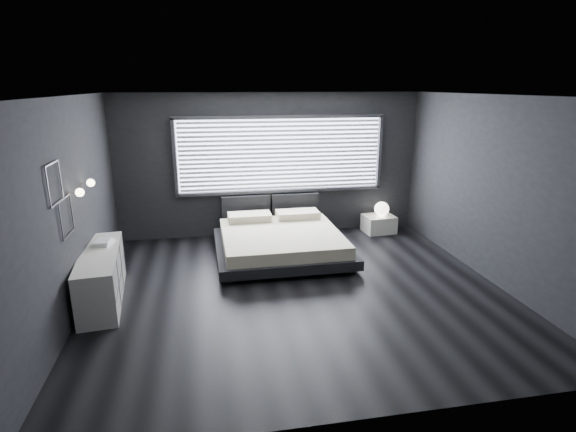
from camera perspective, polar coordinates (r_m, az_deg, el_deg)
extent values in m
plane|color=black|center=(6.78, 1.31, -9.33)|extent=(6.00, 6.00, 0.00)
plane|color=silver|center=(6.11, 1.49, 15.06)|extent=(6.00, 6.00, 0.00)
cube|color=black|center=(8.95, -2.20, 6.45)|extent=(6.00, 0.04, 2.80)
cube|color=black|center=(3.79, 9.95, -7.85)|extent=(6.00, 0.04, 2.80)
cube|color=black|center=(6.42, -25.86, 0.82)|extent=(0.04, 5.50, 2.80)
cube|color=black|center=(7.49, 24.51, 3.03)|extent=(0.04, 5.50, 2.80)
cube|color=white|center=(8.93, -0.92, 7.80)|extent=(4.00, 0.02, 1.38)
cube|color=#47474C|center=(8.80, -14.21, 7.18)|extent=(0.06, 0.08, 1.48)
cube|color=#47474C|center=(9.45, 11.53, 7.95)|extent=(0.06, 0.08, 1.48)
cube|color=#47474C|center=(8.82, -0.91, 12.47)|extent=(4.14, 0.08, 0.06)
cube|color=#47474C|center=(9.04, -0.87, 3.19)|extent=(4.14, 0.08, 0.06)
cube|color=silver|center=(8.87, -0.85, 7.75)|extent=(3.94, 0.03, 1.32)
cube|color=black|center=(8.97, -5.36, 0.97)|extent=(0.96, 0.16, 0.52)
cube|color=black|center=(9.10, 0.92, 1.28)|extent=(0.96, 0.16, 0.52)
cylinder|color=silver|center=(6.40, -25.54, 2.69)|extent=(0.10, 0.02, 0.02)
sphere|color=#FFE5B7|center=(6.39, -24.93, 2.73)|extent=(0.11, 0.11, 0.11)
cylinder|color=silver|center=(6.97, -24.33, 3.84)|extent=(0.10, 0.02, 0.02)
sphere|color=#FFE5B7|center=(6.96, -23.77, 3.88)|extent=(0.11, 0.11, 0.11)
cube|color=#47474C|center=(5.76, -27.83, 5.92)|extent=(0.01, 0.46, 0.02)
cube|color=#47474C|center=(5.85, -27.23, 1.49)|extent=(0.01, 0.46, 0.02)
cube|color=#47474C|center=(6.01, -26.92, 4.16)|extent=(0.01, 0.02, 0.46)
cube|color=#47474C|center=(5.58, -28.18, 3.17)|extent=(0.01, 0.02, 0.46)
cube|color=#47474C|center=(6.08, -26.58, 2.00)|extent=(0.01, 0.46, 0.02)
cube|color=#47474C|center=(6.20, -26.04, -2.12)|extent=(0.01, 0.46, 0.02)
cube|color=#47474C|center=(6.35, -25.78, 0.50)|extent=(0.01, 0.02, 0.46)
cube|color=#47474C|center=(5.92, -26.88, -0.70)|extent=(0.01, 0.02, 0.46)
cube|color=black|center=(7.09, -7.52, -7.91)|extent=(0.13, 0.13, 0.08)
cube|color=black|center=(7.44, 7.90, -6.71)|extent=(0.13, 0.13, 0.08)
cube|color=black|center=(8.72, -8.28, -3.21)|extent=(0.13, 0.13, 0.08)
cube|color=black|center=(9.01, 4.33, -2.43)|extent=(0.13, 0.13, 0.08)
cube|color=black|center=(7.96, -0.86, -4.03)|extent=(2.31, 2.20, 0.17)
cube|color=beige|center=(7.89, -0.87, -2.76)|extent=(2.05, 2.05, 0.21)
cube|color=beige|center=(8.54, -4.91, -0.12)|extent=(0.81, 0.44, 0.13)
cube|color=beige|center=(8.68, 1.22, 0.22)|extent=(0.81, 0.44, 0.13)
cube|color=white|center=(9.45, 11.44, -0.97)|extent=(0.64, 0.55, 0.35)
sphere|color=white|center=(9.35, 11.81, 0.88)|extent=(0.30, 0.30, 0.30)
cube|color=white|center=(6.86, -22.59, -7.06)|extent=(0.68, 1.83, 0.71)
cube|color=#47474C|center=(6.84, -20.48, -6.92)|extent=(0.19, 1.76, 0.69)
cube|color=silver|center=(7.05, -22.48, -3.17)|extent=(0.29, 0.35, 0.04)
cube|color=silver|center=(7.02, -22.46, -2.97)|extent=(0.22, 0.29, 0.03)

